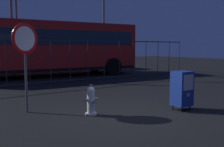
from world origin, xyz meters
TOP-DOWN VIEW (x-y plane):
  - ground_plane at (0.00, 0.00)m, footprint 60.00×60.00m
  - fire_hydrant at (-0.75, 0.58)m, footprint 0.33×0.31m
  - newspaper_box_primary at (1.46, -0.33)m, footprint 0.48×0.42m
  - stop_sign at (-1.95, 1.71)m, footprint 0.71×0.31m
  - fence_barrier at (0.00, 6.23)m, footprint 18.03×0.04m
  - bus_near at (1.34, 9.23)m, footprint 10.67×3.46m
  - bus_far at (1.14, 13.82)m, footprint 10.52×2.85m
  - street_light_near_right at (0.72, 12.55)m, footprint 0.32×0.32m
  - street_light_far_right at (6.29, 10.85)m, footprint 0.32×0.32m

SIDE VIEW (x-z plane):
  - ground_plane at x=0.00m, z-range 0.00..0.00m
  - fire_hydrant at x=-0.75m, z-range -0.02..0.72m
  - newspaper_box_primary at x=1.46m, z-range 0.06..1.08m
  - fence_barrier at x=0.00m, z-range 0.02..2.02m
  - stop_sign at x=-1.95m, z-range 0.49..2.72m
  - bus_near at x=1.34m, z-range 0.21..3.21m
  - bus_far at x=1.14m, z-range 0.21..3.21m
  - street_light_near_right at x=0.72m, z-range 0.58..8.56m
  - street_light_far_right at x=6.29m, z-range 0.58..8.81m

